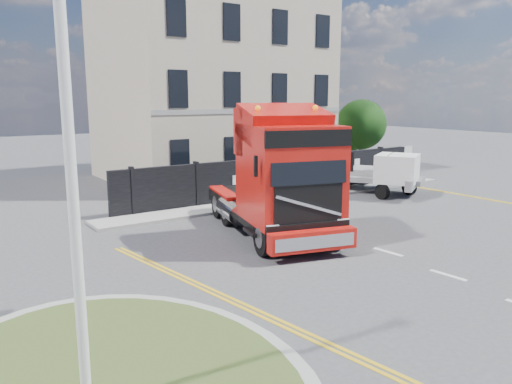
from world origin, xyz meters
TOP-DOWN VIEW (x-y plane):
  - ground at (0.00, 0.00)m, footprint 120.00×120.00m
  - hoarding_fence at (6.55, 9.00)m, footprint 18.80×0.25m
  - georgian_building at (6.00, 16.50)m, footprint 12.30×10.30m
  - tree at (14.38, 12.10)m, footprint 3.20×3.20m
  - pavement_far at (6.00, 8.10)m, footprint 20.00×1.60m
  - truck at (1.06, 2.81)m, footprint 4.69×8.04m
  - flatbed_pickup at (10.37, 6.15)m, footprint 4.33×5.66m
  - lamppost_island at (-7.50, -3.50)m, footprint 0.22×0.45m

SIDE VIEW (x-z plane):
  - ground at x=0.00m, z-range 0.00..0.00m
  - pavement_far at x=6.00m, z-range 0.00..0.12m
  - hoarding_fence at x=6.55m, z-range 0.00..2.00m
  - flatbed_pickup at x=10.37m, z-range 0.08..2.21m
  - truck at x=1.06m, z-range -0.24..4.30m
  - tree at x=14.38m, z-range 0.65..5.45m
  - lamppost_island at x=-7.50m, z-range 0.15..7.43m
  - georgian_building at x=6.00m, z-range -0.63..12.17m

